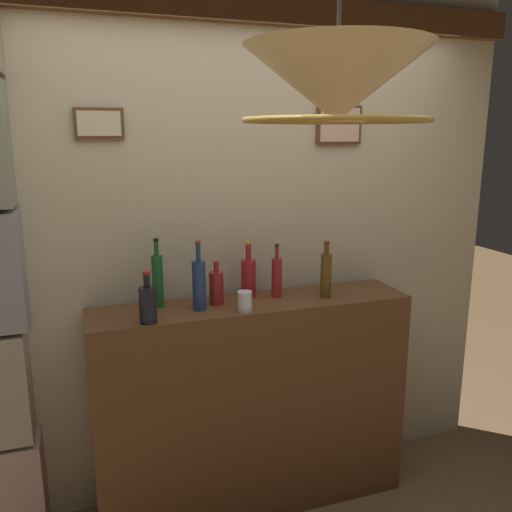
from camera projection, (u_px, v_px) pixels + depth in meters
name	position (u px, v px, depth m)	size (l,w,h in m)	color
panelled_rear_partition	(238.00, 229.00, 2.83)	(3.10, 0.15, 2.82)	beige
bar_shelf_unit	(253.00, 405.00, 2.80)	(1.63, 0.36, 1.15)	brown
liquor_bottle_port	(248.00, 277.00, 2.73)	(0.08, 0.08, 0.29)	maroon
liquor_bottle_vodka	(326.00, 274.00, 2.72)	(0.06, 0.06, 0.30)	#573B14
liquor_bottle_sherry	(199.00, 284.00, 2.52)	(0.06, 0.06, 0.34)	navy
liquor_bottle_bourbon	(277.00, 276.00, 2.74)	(0.05, 0.05, 0.28)	maroon
liquor_bottle_amaro	(216.00, 287.00, 2.62)	(0.07, 0.07, 0.22)	maroon
liquor_bottle_tequila	(148.00, 304.00, 2.36)	(0.08, 0.08, 0.24)	black
liquor_bottle_mezcal	(158.00, 280.00, 2.57)	(0.05, 0.05, 0.34)	#195826
glass_tumbler_rocks	(245.00, 301.00, 2.52)	(0.07, 0.07, 0.10)	silver
pendant_lamp	(337.00, 87.00, 1.52)	(0.55, 0.55, 0.64)	beige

